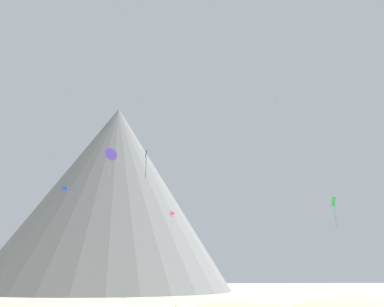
{
  "coord_description": "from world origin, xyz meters",
  "views": [
    {
      "loc": [
        -5.47,
        -24.31,
        3.94
      ],
      "look_at": [
        3.06,
        37.64,
        24.32
      ],
      "focal_mm": 35.29,
      "sensor_mm": 36.0,
      "label": 1
    }
  ],
  "objects_px": {
    "kite_black_high": "(146,158)",
    "kite_pink_mid": "(173,214)",
    "kite_gold_high": "(277,104)",
    "kite_indigo_mid": "(111,155)",
    "kite_green_mid": "(334,206)",
    "kite_blue_mid": "(65,188)",
    "rock_massif": "(112,201)"
  },
  "relations": [
    {
      "from": "kite_black_high",
      "to": "kite_pink_mid",
      "type": "bearing_deg",
      "value": -179.99
    },
    {
      "from": "kite_gold_high",
      "to": "kite_indigo_mid",
      "type": "distance_m",
      "value": 42.19
    },
    {
      "from": "kite_pink_mid",
      "to": "kite_green_mid",
      "type": "xyz_separation_m",
      "value": [
        23.5,
        -27.36,
        -2.39
      ]
    },
    {
      "from": "kite_gold_high",
      "to": "kite_green_mid",
      "type": "relative_size",
      "value": 0.7
    },
    {
      "from": "kite_gold_high",
      "to": "kite_blue_mid",
      "type": "bearing_deg",
      "value": 88.06
    },
    {
      "from": "kite_pink_mid",
      "to": "kite_green_mid",
      "type": "distance_m",
      "value": 36.14
    },
    {
      "from": "rock_massif",
      "to": "kite_green_mid",
      "type": "xyz_separation_m",
      "value": [
        39.13,
        -56.85,
        -10.47
      ]
    },
    {
      "from": "kite_black_high",
      "to": "kite_indigo_mid",
      "type": "relative_size",
      "value": 1.3
    },
    {
      "from": "kite_green_mid",
      "to": "kite_indigo_mid",
      "type": "distance_m",
      "value": 36.17
    },
    {
      "from": "kite_black_high",
      "to": "kite_green_mid",
      "type": "height_order",
      "value": "kite_black_high"
    },
    {
      "from": "kite_gold_high",
      "to": "kite_indigo_mid",
      "type": "relative_size",
      "value": 0.77
    },
    {
      "from": "kite_indigo_mid",
      "to": "kite_pink_mid",
      "type": "bearing_deg",
      "value": -146.48
    },
    {
      "from": "kite_blue_mid",
      "to": "kite_gold_high",
      "type": "distance_m",
      "value": 48.89
    },
    {
      "from": "kite_pink_mid",
      "to": "kite_indigo_mid",
      "type": "height_order",
      "value": "kite_indigo_mid"
    },
    {
      "from": "kite_black_high",
      "to": "kite_gold_high",
      "type": "bearing_deg",
      "value": 121.58
    },
    {
      "from": "kite_pink_mid",
      "to": "kite_indigo_mid",
      "type": "xyz_separation_m",
      "value": [
        -12.0,
        -27.83,
        4.48
      ]
    },
    {
      "from": "kite_black_high",
      "to": "rock_massif",
      "type": "bearing_deg",
      "value": -132.19
    },
    {
      "from": "rock_massif",
      "to": "kite_indigo_mid",
      "type": "relative_size",
      "value": 16.62
    },
    {
      "from": "kite_blue_mid",
      "to": "kite_green_mid",
      "type": "bearing_deg",
      "value": 151.61
    },
    {
      "from": "kite_blue_mid",
      "to": "kite_black_high",
      "type": "bearing_deg",
      "value": 160.96
    },
    {
      "from": "rock_massif",
      "to": "kite_black_high",
      "type": "bearing_deg",
      "value": -76.75
    },
    {
      "from": "kite_pink_mid",
      "to": "kite_indigo_mid",
      "type": "relative_size",
      "value": 0.74
    },
    {
      "from": "kite_black_high",
      "to": "kite_gold_high",
      "type": "xyz_separation_m",
      "value": [
        28.22,
        -1.47,
        13.36
      ]
    },
    {
      "from": "kite_green_mid",
      "to": "kite_indigo_mid",
      "type": "xyz_separation_m",
      "value": [
        -35.5,
        -0.47,
        6.87
      ]
    },
    {
      "from": "rock_massif",
      "to": "kite_green_mid",
      "type": "distance_m",
      "value": 69.81
    },
    {
      "from": "rock_massif",
      "to": "kite_blue_mid",
      "type": "relative_size",
      "value": 28.48
    },
    {
      "from": "kite_indigo_mid",
      "to": "kite_green_mid",
      "type": "bearing_deg",
      "value": 147.61
    },
    {
      "from": "rock_massif",
      "to": "kite_pink_mid",
      "type": "distance_m",
      "value": 34.35
    },
    {
      "from": "kite_indigo_mid",
      "to": "kite_black_high",
      "type": "bearing_deg",
      "value": -139.86
    },
    {
      "from": "kite_black_high",
      "to": "kite_indigo_mid",
      "type": "bearing_deg",
      "value": 17.84
    },
    {
      "from": "rock_massif",
      "to": "kite_gold_high",
      "type": "bearing_deg",
      "value": -47.2
    },
    {
      "from": "kite_green_mid",
      "to": "rock_massif",
      "type": "bearing_deg",
      "value": 175.3
    }
  ]
}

